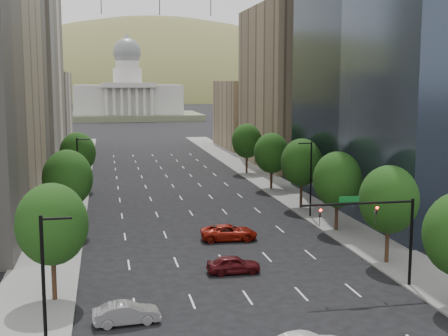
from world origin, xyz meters
TOP-DOWN VIEW (x-y plane):
  - sidewalk_left at (-15.50, 60.00)m, footprint 6.00×200.00m
  - sidewalk_right at (15.50, 60.00)m, footprint 6.00×200.00m
  - midrise_cream_left at (-25.00, 103.00)m, footprint 14.00×30.00m
  - filler_left at (-25.00, 136.00)m, footprint 14.00×26.00m
  - parking_tan_right at (25.00, 100.00)m, footprint 14.00×30.00m
  - filler_right at (25.00, 133.00)m, footprint 14.00×26.00m
  - tree_right_1 at (14.00, 36.00)m, footprint 5.20×5.20m
  - tree_right_2 at (14.00, 48.00)m, footprint 5.20×5.20m
  - tree_right_3 at (14.00, 60.00)m, footprint 5.20×5.20m
  - tree_right_4 at (14.00, 74.00)m, footprint 5.20×5.20m
  - tree_right_5 at (14.00, 90.00)m, footprint 5.20×5.20m
  - tree_left_0 at (-14.00, 32.00)m, footprint 5.20×5.20m
  - tree_left_1 at (-14.00, 52.00)m, footprint 5.20×5.20m
  - tree_left_2 at (-14.00, 78.00)m, footprint 5.20×5.20m
  - streetlight_rn at (13.44, 55.00)m, footprint 1.70×0.20m
  - streetlight_ls at (-13.44, 20.00)m, footprint 1.70×0.20m
  - streetlight_ln at (-13.44, 65.00)m, footprint 1.70×0.20m
  - traffic_signal at (10.53, 30.00)m, footprint 9.12×0.40m
  - capitol at (0.00, 249.71)m, footprint 60.00×40.00m
  - foothills at (34.67, 599.39)m, footprint 720.00×413.00m
  - car_maroon at (0.19, 35.92)m, footprint 4.50×1.84m
  - car_silver at (-9.00, 26.73)m, footprint 4.55×1.96m
  - car_red_far at (1.98, 46.57)m, footprint 5.86×2.95m

SIDE VIEW (x-z plane):
  - foothills at x=34.67m, z-range -169.28..93.72m
  - sidewalk_left at x=-15.50m, z-range 0.00..0.15m
  - sidewalk_right at x=15.50m, z-range 0.00..0.15m
  - car_silver at x=-9.00m, z-range 0.00..1.46m
  - car_maroon at x=0.19m, z-range 0.00..1.53m
  - car_red_far at x=1.98m, z-range 0.00..1.59m
  - streetlight_rn at x=13.44m, z-range 0.34..9.34m
  - streetlight_ls at x=-13.44m, z-range 0.34..9.34m
  - streetlight_ln at x=-13.44m, z-range 0.34..9.34m
  - traffic_signal at x=10.53m, z-range 1.49..8.86m
  - tree_right_4 at x=14.00m, z-range 1.23..9.69m
  - tree_right_2 at x=14.00m, z-range 1.30..9.91m
  - tree_left_2 at x=-14.00m, z-range 1.34..10.02m
  - tree_right_1 at x=14.00m, z-range 1.37..10.12m
  - tree_right_5 at x=14.00m, z-range 1.37..10.12m
  - tree_left_0 at x=-14.00m, z-range 1.37..10.12m
  - tree_right_3 at x=14.00m, z-range 1.44..10.34m
  - tree_left_1 at x=-14.00m, z-range 1.48..10.45m
  - filler_right at x=25.00m, z-range 0.00..16.00m
  - capitol at x=0.00m, z-range -9.02..26.18m
  - filler_left at x=-25.00m, z-range 0.00..18.00m
  - parking_tan_right at x=25.00m, z-range 0.00..30.00m
  - midrise_cream_left at x=-25.00m, z-range 0.00..35.00m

